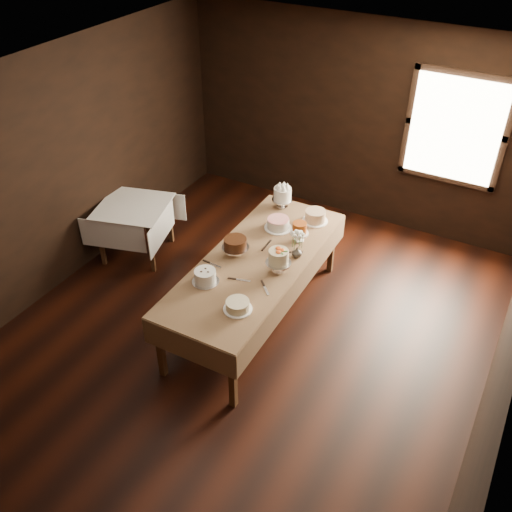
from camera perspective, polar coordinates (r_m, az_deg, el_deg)
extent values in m
cube|color=black|center=(6.45, -0.87, -7.75)|extent=(5.00, 6.00, 0.01)
cube|color=beige|center=(4.94, -1.18, 16.34)|extent=(5.00, 6.00, 0.01)
cube|color=black|center=(8.01, 10.05, 13.05)|extent=(5.00, 0.02, 2.80)
cube|color=black|center=(4.00, -24.26, -18.80)|extent=(5.00, 0.02, 2.80)
cube|color=black|center=(7.00, -19.21, 8.03)|extent=(0.02, 6.00, 2.80)
cube|color=#FFEABF|center=(7.60, 19.39, 11.89)|extent=(1.10, 0.05, 1.30)
cube|color=#3D2617|center=(5.84, -9.58, -9.12)|extent=(0.07, 0.07, 0.75)
cube|color=#3D2617|center=(7.44, 1.63, 2.72)|extent=(0.07, 0.07, 0.75)
cube|color=#3D2617|center=(5.49, -2.34, -12.22)|extent=(0.07, 0.07, 0.75)
cube|color=#3D2617|center=(7.17, 7.62, 0.93)|extent=(0.07, 0.07, 0.75)
cube|color=#3D2617|center=(6.15, -0.04, -0.65)|extent=(1.00, 2.60, 0.04)
cube|color=#8B694B|center=(6.14, -0.04, -0.45)|extent=(1.06, 2.66, 0.01)
cube|color=#3D2617|center=(7.52, -15.33, 1.34)|extent=(0.06, 0.06, 0.68)
cube|color=#3D2617|center=(8.02, -13.26, 4.08)|extent=(0.06, 0.06, 0.68)
cube|color=#3D2617|center=(7.25, -10.48, 0.68)|extent=(0.06, 0.06, 0.68)
cube|color=#3D2617|center=(7.77, -8.65, 3.55)|extent=(0.06, 0.06, 0.68)
cube|color=#3D2617|center=(7.44, -12.28, 4.76)|extent=(0.97, 0.97, 0.04)
cube|color=white|center=(7.43, -12.30, 4.93)|extent=(1.07, 1.07, 0.01)
cylinder|color=silver|center=(7.02, 2.65, 5.37)|extent=(0.26, 0.26, 0.12)
cylinder|color=silver|center=(6.96, 2.68, 6.35)|extent=(0.31, 0.31, 0.15)
cylinder|color=white|center=(6.81, 5.94, 3.53)|extent=(0.31, 0.31, 0.01)
cylinder|color=#D3B28C|center=(6.77, 5.98, 4.04)|extent=(0.33, 0.33, 0.13)
cylinder|color=white|center=(6.65, 2.23, 2.86)|extent=(0.32, 0.32, 0.01)
cylinder|color=silver|center=(6.62, 2.24, 3.29)|extent=(0.27, 0.27, 0.11)
cylinder|color=white|center=(6.42, 4.36, 2.01)|extent=(0.21, 0.21, 0.12)
cylinder|color=#A74B17|center=(6.35, 4.41, 2.93)|extent=(0.21, 0.21, 0.12)
cylinder|color=silver|center=(6.19, -2.08, 0.58)|extent=(0.30, 0.30, 0.11)
cylinder|color=#3A1B0B|center=(6.12, -2.10, 1.41)|extent=(0.32, 0.32, 0.11)
cylinder|color=silver|center=(5.94, 2.25, -1.04)|extent=(0.27, 0.27, 0.13)
cylinder|color=beige|center=(5.86, 2.28, 0.04)|extent=(0.29, 0.29, 0.15)
cylinder|color=silver|center=(5.85, -5.09, -2.58)|extent=(0.28, 0.28, 0.01)
cylinder|color=silver|center=(5.81, -5.13, -2.02)|extent=(0.31, 0.31, 0.13)
cylinder|color=white|center=(5.51, -1.85, -5.35)|extent=(0.28, 0.28, 0.01)
cylinder|color=beige|center=(5.47, -1.86, -4.96)|extent=(0.29, 0.29, 0.09)
cube|color=silver|center=(5.85, -1.29, -2.45)|extent=(0.24, 0.09, 0.01)
cube|color=silver|center=(5.72, 1.04, -3.47)|extent=(0.19, 0.19, 0.01)
cube|color=silver|center=(6.39, 1.25, 1.30)|extent=(0.04, 0.24, 0.01)
cube|color=silver|center=(6.26, 4.12, 0.40)|extent=(0.22, 0.15, 0.01)
cube|color=silver|center=(6.07, -4.10, -0.93)|extent=(0.24, 0.04, 0.01)
imported|color=#2D2823|center=(6.17, 4.13, 0.38)|extent=(0.12, 0.12, 0.12)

